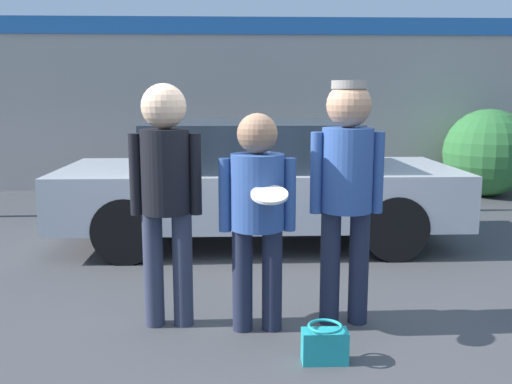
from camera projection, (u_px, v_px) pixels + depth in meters
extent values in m
plane|color=#3F3F42|center=(276.00, 326.00, 4.34)|extent=(56.00, 56.00, 0.00)
cube|color=#B2A89E|center=(250.00, 105.00, 10.39)|extent=(24.00, 0.18, 3.08)
cube|color=#2666B2|center=(250.00, 26.00, 10.04)|extent=(24.00, 0.04, 0.30)
cylinder|color=#2D3347|center=(153.00, 270.00, 4.30)|extent=(0.15, 0.15, 0.87)
cylinder|color=#2D3347|center=(183.00, 269.00, 4.30)|extent=(0.15, 0.15, 0.87)
cylinder|color=black|center=(165.00, 172.00, 4.17)|extent=(0.36, 0.36, 0.62)
cylinder|color=black|center=(135.00, 175.00, 4.17)|extent=(0.09, 0.09, 0.60)
cylinder|color=black|center=(195.00, 174.00, 4.18)|extent=(0.09, 0.09, 0.60)
sphere|color=#DBB28E|center=(164.00, 106.00, 4.09)|extent=(0.33, 0.33, 0.33)
cylinder|color=#1E2338|center=(242.00, 280.00, 4.22)|extent=(0.15, 0.15, 0.77)
cylinder|color=#1E2338|center=(272.00, 279.00, 4.23)|extent=(0.15, 0.15, 0.77)
cylinder|color=#2D4C8C|center=(257.00, 192.00, 4.11)|extent=(0.39, 0.39, 0.55)
cylinder|color=#2D4C8C|center=(225.00, 195.00, 4.10)|extent=(0.09, 0.09, 0.53)
cylinder|color=#2D4C8C|center=(290.00, 195.00, 4.12)|extent=(0.09, 0.09, 0.53)
sphere|color=#8C664C|center=(257.00, 134.00, 4.04)|extent=(0.29, 0.29, 0.29)
cylinder|color=silver|center=(269.00, 195.00, 3.84)|extent=(0.26, 0.25, 0.10)
cylinder|color=#1E2338|center=(330.00, 268.00, 4.33)|extent=(0.15, 0.15, 0.88)
cylinder|color=#1E2338|center=(359.00, 268.00, 4.34)|extent=(0.15, 0.15, 0.88)
cylinder|color=#2D4C8C|center=(347.00, 170.00, 4.21)|extent=(0.38, 0.38, 0.62)
cylinder|color=#2D4C8C|center=(316.00, 173.00, 4.21)|extent=(0.09, 0.09, 0.60)
cylinder|color=#2D4C8C|center=(378.00, 173.00, 4.22)|extent=(0.09, 0.09, 0.60)
sphere|color=tan|center=(349.00, 105.00, 4.13)|extent=(0.33, 0.33, 0.33)
cylinder|color=gray|center=(349.00, 85.00, 4.10)|extent=(0.26, 0.26, 0.06)
cube|color=#B7BABF|center=(258.00, 192.00, 6.75)|extent=(4.55, 1.89, 0.61)
cube|color=#28333D|center=(250.00, 144.00, 6.65)|extent=(2.36, 1.62, 0.52)
cylinder|color=black|center=(360.00, 199.00, 7.67)|extent=(0.70, 0.22, 0.70)
cylinder|color=black|center=(395.00, 228.00, 6.01)|extent=(0.70, 0.22, 0.70)
cylinder|color=black|center=(149.00, 200.00, 7.56)|extent=(0.70, 0.22, 0.70)
cylinder|color=black|center=(126.00, 230.00, 5.90)|extent=(0.70, 0.22, 0.70)
sphere|color=#2D6B33|center=(488.00, 153.00, 9.76)|extent=(1.50, 1.50, 1.50)
cube|color=teal|center=(325.00, 346.00, 3.74)|extent=(0.30, 0.14, 0.22)
torus|color=teal|center=(325.00, 326.00, 3.71)|extent=(0.23, 0.23, 0.02)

